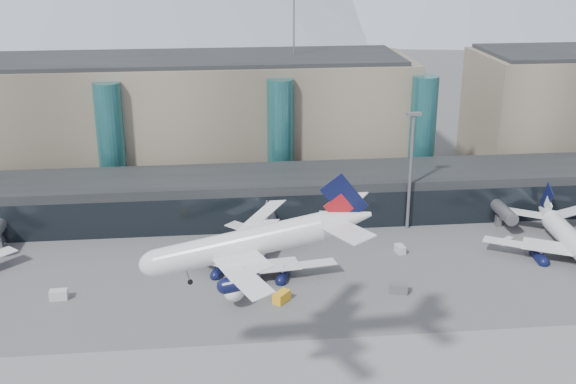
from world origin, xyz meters
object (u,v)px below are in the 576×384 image
(hero_jet, at_px, (262,235))
(veh_a, at_px, (59,295))
(veh_h, at_px, (282,297))
(lightmast_mid, at_px, (411,165))
(veh_g, at_px, (400,249))
(jet_parked_mid, at_px, (254,249))
(veh_d, at_px, (508,241))
(veh_b, at_px, (181,254))
(veh_c, at_px, (399,288))
(jet_parked_right, at_px, (569,232))

(hero_jet, bearing_deg, veh_a, 145.36)
(veh_h, bearing_deg, lightmast_mid, -5.82)
(hero_jet, bearing_deg, veh_g, 63.32)
(veh_a, bearing_deg, jet_parked_mid, 12.13)
(veh_d, bearing_deg, veh_b, 140.28)
(lightmast_mid, xyz_separation_m, jet_parked_mid, (-34.15, -16.54, -10.38))
(lightmast_mid, relative_size, veh_g, 9.80)
(veh_b, height_order, veh_d, veh_d)
(veh_g, relative_size, veh_h, 0.79)
(lightmast_mid, distance_m, jet_parked_mid, 39.34)
(veh_c, height_order, veh_g, veh_c)
(hero_jet, height_order, veh_a, hero_jet)
(veh_c, xyz_separation_m, veh_g, (4.56, 16.67, -0.14))
(lightmast_mid, bearing_deg, jet_parked_mid, -154.16)
(lightmast_mid, height_order, veh_d, lightmast_mid)
(lightmast_mid, bearing_deg, veh_b, -168.40)
(lightmast_mid, height_order, veh_h, lightmast_mid)
(jet_parked_right, bearing_deg, hero_jet, 126.79)
(veh_c, distance_m, veh_g, 17.28)
(veh_d, bearing_deg, jet_parked_right, -64.34)
(jet_parked_right, height_order, veh_d, jet_parked_right)
(veh_g, distance_m, veh_h, 31.07)
(hero_jet, xyz_separation_m, veh_a, (-33.57, 31.13, -23.15))
(veh_b, distance_m, veh_h, 26.90)
(jet_parked_mid, bearing_deg, veh_c, -100.00)
(jet_parked_right, distance_m, veh_b, 76.87)
(jet_parked_mid, distance_m, veh_g, 29.91)
(lightmast_mid, relative_size, veh_d, 10.55)
(jet_parked_mid, relative_size, jet_parked_right, 0.93)
(veh_g, bearing_deg, jet_parked_mid, -89.98)
(lightmast_mid, xyz_separation_m, veh_b, (-48.10, -9.87, -13.76))
(veh_c, bearing_deg, veh_g, 90.64)
(jet_parked_mid, height_order, veh_b, jet_parked_mid)
(lightmast_mid, relative_size, hero_jet, 0.80)
(veh_b, height_order, veh_c, veh_c)
(jet_parked_right, relative_size, veh_b, 15.63)
(hero_jet, xyz_separation_m, veh_d, (53.53, 45.40, -23.32))
(veh_d, bearing_deg, jet_parked_mid, 147.35)
(jet_parked_right, xyz_separation_m, veh_h, (-58.72, -14.46, -3.48))
(veh_g, bearing_deg, veh_d, 85.73)
(jet_parked_mid, relative_size, veh_g, 12.73)
(jet_parked_mid, bearing_deg, veh_d, -67.12)
(jet_parked_mid, relative_size, veh_h, 10.12)
(veh_c, distance_m, veh_d, 33.03)
(jet_parked_right, xyz_separation_m, veh_g, (-33.19, 3.26, -3.62))
(jet_parked_right, relative_size, veh_g, 13.75)
(jet_parked_mid, xyz_separation_m, veh_d, (52.40, 5.83, -3.35))
(hero_jet, height_order, veh_b, hero_jet)
(jet_parked_right, bearing_deg, veh_h, 108.15)
(jet_parked_mid, bearing_deg, veh_a, 120.20)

